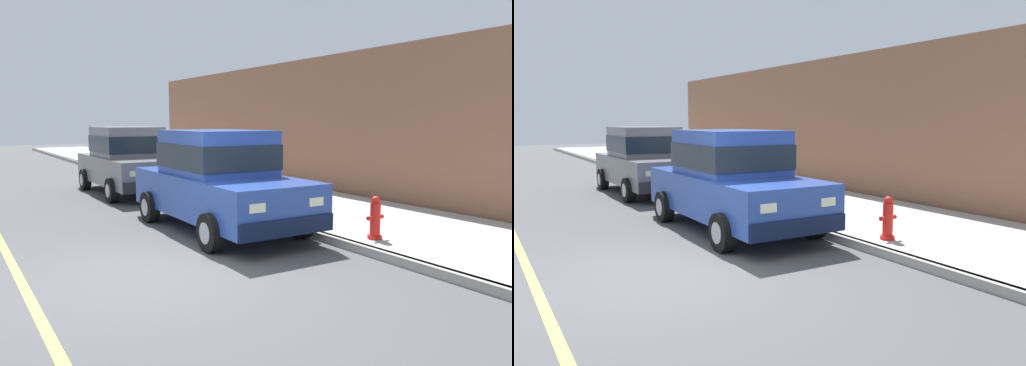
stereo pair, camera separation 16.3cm
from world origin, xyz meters
The scene contains 9 objects.
ground_plane centered at (0.00, 0.00, 0.00)m, with size 80.00×80.00×0.00m, color #4C4C4F.
curb centered at (3.20, 0.00, 0.07)m, with size 0.16×64.00×0.14m, color gray.
sidewalk centered at (5.00, 0.00, 0.07)m, with size 3.60×64.00×0.14m, color #A8A59E.
lane_centre_line centered at (-1.60, 0.00, 0.00)m, with size 0.12×57.60×0.01m, color #E0D64C.
car_blue_sedan centered at (2.10, 2.04, 0.98)m, with size 2.06×4.61×1.92m.
car_grey_sedan centered at (2.17, 7.68, 0.98)m, with size 2.05×4.60×1.92m.
dog_grey centered at (4.27, 2.00, 0.43)m, with size 0.52×0.62×0.49m.
fire_hydrant centered at (3.65, -0.58, 0.48)m, with size 0.34×0.24×0.72m.
building_facade centered at (7.10, 5.75, 1.95)m, with size 0.50×20.00×3.90m, color #8C5B42.
Camera 2 is at (-2.23, -6.41, 2.11)m, focal length 34.69 mm.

